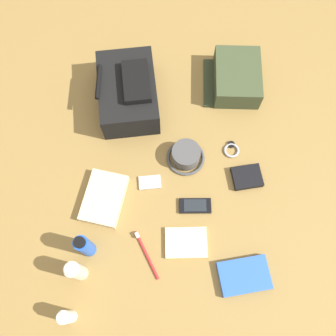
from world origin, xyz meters
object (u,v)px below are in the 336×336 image
deodorant_spray (83,246)px  folded_towel (103,198)px  paperback_novel (243,276)px  notepad (185,243)px  toothbrush (144,252)px  backpack (127,92)px  lotion_bottle (75,271)px  wristwatch (230,150)px  toiletry_pouch (235,78)px  wallet (246,177)px  bucket_hat (185,155)px  cell_phone (194,206)px  media_player (149,182)px  toothpaste_tube (65,317)px

deodorant_spray → folded_towel: size_ratio=0.85×
paperback_novel → notepad: bearing=60.6°
toothbrush → folded_towel: size_ratio=0.85×
backpack → deodorant_spray: (-0.61, 0.12, 0.01)m
lotion_bottle → paperback_novel: bearing=-90.4°
wristwatch → notepad: 0.41m
deodorant_spray → toothbrush: deodorant_spray is taller
toiletry_pouch → wristwatch: 0.31m
wallet → toiletry_pouch: bearing=-6.3°
bucket_hat → wristwatch: (0.04, -0.18, -0.02)m
toiletry_pouch → cell_phone: bearing=162.0°
media_player → wallet: wallet is taller
deodorant_spray → wallet: bearing=-64.5°
backpack → media_player: 0.37m
toothpaste_tube → lotion_bottle: lotion_bottle is taller
toothbrush → deodorant_spray: bearing=87.6°
toothbrush → wallet: bearing=-53.0°
paperback_novel → notepad: (0.11, 0.20, -0.00)m
toothpaste_tube → deodorant_spray: deodorant_spray is taller
cell_phone → wristwatch: bearing=-32.7°
notepad → wallet: bearing=-44.6°
deodorant_spray → wristwatch: bearing=-53.4°
paperback_novel → toothbrush: (0.08, 0.35, -0.01)m
lotion_bottle → media_player: 0.42m
toiletry_pouch → cell_phone: size_ratio=2.03×
backpack → paperback_novel: size_ratio=1.83×
deodorant_spray → wallet: size_ratio=1.55×
toothbrush → toothpaste_tube: bearing=131.3°
backpack → toothbrush: size_ratio=2.09×
toiletry_pouch → wallet: bearing=-176.5°
lotion_bottle → paperback_novel: (-0.00, -0.57, -0.07)m
notepad → folded_towel: 0.34m
bucket_hat → cell_phone: bearing=-170.0°
media_player → bucket_hat: bearing=-53.1°
toothbrush → notepad: toothbrush is taller
toiletry_pouch → toothpaste_tube: size_ratio=2.01×
cell_phone → toothbrush: (-0.17, 0.18, -0.00)m
deodorant_spray → toothbrush: size_ratio=1.01×
toothbrush → folded_towel: (0.19, 0.16, 0.01)m
deodorant_spray → paperback_novel: 0.56m
toothpaste_tube → wristwatch: toothpaste_tube is taller
bucket_hat → paperback_novel: 0.49m
toiletry_pouch → bucket_hat: toiletry_pouch is taller
folded_towel → wallet: bearing=-80.4°
toothpaste_tube → notepad: size_ratio=0.81×
backpack → paperback_novel: 0.82m
backpack → toothpaste_tube: (-0.83, 0.16, -0.01)m
wristwatch → lotion_bottle: bearing=130.7°
deodorant_spray → folded_towel: 0.20m
lotion_bottle → deodorant_spray: deodorant_spray is taller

